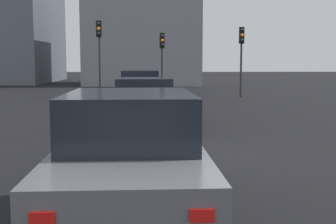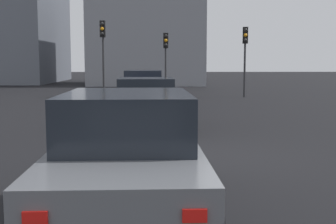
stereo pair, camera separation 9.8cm
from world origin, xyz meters
The scene contains 9 objects.
ground_plane centered at (0.00, 0.00, -0.10)m, with size 160.00×160.00×0.20m, color black.
car_navy_right_lead centered at (10.30, 1.69, 0.76)m, with size 4.60×2.04×1.59m.
car_black_right_second centered at (4.14, 1.46, 0.72)m, with size 4.10×2.10×1.48m.
car_grey_right_third centered at (-3.33, 1.51, 0.75)m, with size 4.75×2.04×1.56m.
traffic_light_near_left centered at (15.50, -3.72, 2.78)m, with size 0.32×0.30×3.85m.
traffic_light_near_right centered at (15.80, 4.11, 3.02)m, with size 0.32×0.30×4.20m.
traffic_light_far_left centered at (17.84, 0.59, 2.65)m, with size 0.32×0.29×3.67m.
building_facade_left centered at (30.78, 2.00, 4.36)m, with size 9.08×9.61×8.73m, color gray.
building_facade_center centered at (35.33, 16.00, 7.56)m, with size 13.84×10.17×15.13m, color slate.
Camera 2 is at (-9.04, 1.14, 1.94)m, focal length 47.58 mm.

